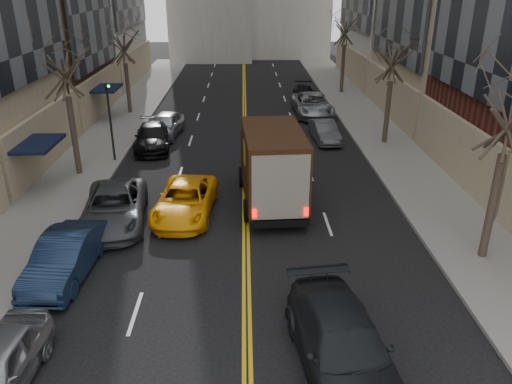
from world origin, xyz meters
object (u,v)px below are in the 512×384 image
(taxi, at_px, (185,200))
(pedestrian, at_px, (269,190))
(ups_truck, at_px, (272,166))
(observer_sedan, at_px, (343,346))

(taxi, xyz_separation_m, pedestrian, (3.71, 0.82, 0.11))
(ups_truck, height_order, pedestrian, ups_truck)
(taxi, bearing_deg, observer_sedan, -57.43)
(observer_sedan, xyz_separation_m, pedestrian, (-1.43, 10.45, 0.01))
(pedestrian, bearing_deg, taxi, 122.94)
(observer_sedan, bearing_deg, taxi, 111.22)
(ups_truck, bearing_deg, pedestrian, -112.13)
(ups_truck, xyz_separation_m, taxi, (-3.84, -1.20, -1.13))
(ups_truck, distance_m, taxi, 4.18)
(taxi, height_order, pedestrian, pedestrian)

